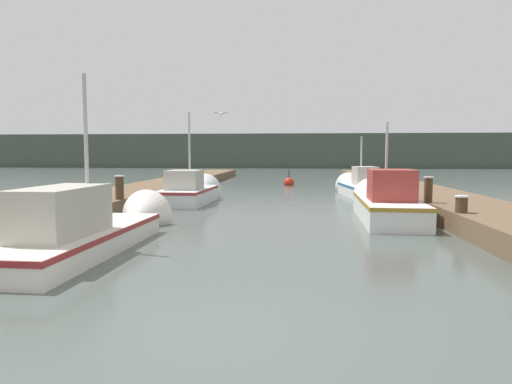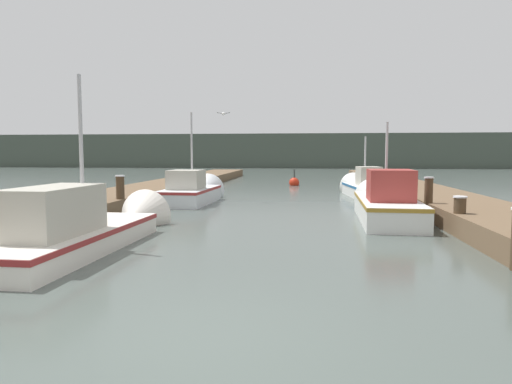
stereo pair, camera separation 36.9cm
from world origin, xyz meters
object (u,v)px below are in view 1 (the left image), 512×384
(fishing_boat_0, at_px, (99,227))
(channel_buoy, at_px, (289,183))
(fishing_boat_2, at_px, (192,191))
(mooring_piling_0, at_px, (428,198))
(mooring_piling_3, at_px, (120,195))
(mooring_piling_1, at_px, (461,214))
(fishing_boat_1, at_px, (384,202))
(seagull_lead, at_px, (221,114))
(fishing_boat_3, at_px, (359,187))

(fishing_boat_0, bearing_deg, channel_buoy, 79.79)
(fishing_boat_2, bearing_deg, mooring_piling_0, -25.57)
(mooring_piling_3, relative_size, channel_buoy, 1.15)
(mooring_piling_3, bearing_deg, channel_buoy, 70.14)
(mooring_piling_3, distance_m, channel_buoy, 15.17)
(mooring_piling_1, bearing_deg, mooring_piling_0, 93.84)
(fishing_boat_2, height_order, mooring_piling_3, fishing_boat_2)
(fishing_boat_1, relative_size, mooring_piling_0, 4.71)
(fishing_boat_0, relative_size, fishing_boat_2, 1.33)
(mooring_piling_0, bearing_deg, mooring_piling_3, 179.59)
(fishing_boat_1, xyz_separation_m, seagull_lead, (-5.88, 4.29, 3.16))
(mooring_piling_3, bearing_deg, fishing_boat_1, 2.95)
(fishing_boat_2, distance_m, mooring_piling_1, 10.65)
(fishing_boat_2, height_order, fishing_boat_3, fishing_boat_2)
(fishing_boat_1, height_order, mooring_piling_0, fishing_boat_1)
(mooring_piling_0, distance_m, mooring_piling_1, 2.36)
(seagull_lead, bearing_deg, fishing_boat_3, -156.94)
(fishing_boat_2, xyz_separation_m, mooring_piling_3, (-1.37, -4.16, 0.21))
(fishing_boat_2, height_order, mooring_piling_0, fishing_boat_2)
(fishing_boat_1, relative_size, mooring_piling_1, 6.43)
(fishing_boat_1, height_order, fishing_boat_2, fishing_boat_2)
(fishing_boat_0, xyz_separation_m, fishing_boat_2, (0.02, 8.75, 0.04))
(fishing_boat_3, bearing_deg, mooring_piling_3, -143.14)
(fishing_boat_3, height_order, channel_buoy, fishing_boat_3)
(fishing_boat_1, bearing_deg, mooring_piling_3, -174.85)
(channel_buoy, height_order, seagull_lead, seagull_lead)
(fishing_boat_2, relative_size, seagull_lead, 8.82)
(fishing_boat_2, height_order, seagull_lead, seagull_lead)
(fishing_boat_2, relative_size, channel_buoy, 4.34)
(mooring_piling_1, bearing_deg, fishing_boat_0, -165.46)
(seagull_lead, bearing_deg, channel_buoy, -110.40)
(fishing_boat_2, distance_m, channel_buoy, 10.79)
(mooring_piling_1, xyz_separation_m, seagull_lead, (-7.23, 7.14, 3.15))
(mooring_piling_3, height_order, seagull_lead, seagull_lead)
(mooring_piling_0, xyz_separation_m, seagull_lead, (-7.08, 4.79, 2.98))
(fishing_boat_0, bearing_deg, mooring_piling_0, 29.96)
(fishing_boat_1, height_order, fishing_boat_3, fishing_boat_1)
(fishing_boat_1, relative_size, fishing_boat_2, 1.25)
(fishing_boat_3, xyz_separation_m, seagull_lead, (-6.10, -3.24, 3.24))
(mooring_piling_3, xyz_separation_m, seagull_lead, (2.51, 4.72, 2.98))
(channel_buoy, bearing_deg, fishing_boat_2, -110.50)
(mooring_piling_0, relative_size, channel_buoy, 1.16)
(fishing_boat_3, bearing_deg, seagull_lead, -157.91)
(fishing_boat_3, distance_m, mooring_piling_1, 10.44)
(fishing_boat_1, bearing_deg, fishing_boat_3, 90.54)
(seagull_lead, bearing_deg, fishing_boat_0, 77.97)
(fishing_boat_3, height_order, seagull_lead, seagull_lead)
(fishing_boat_1, distance_m, mooring_piling_0, 1.31)
(fishing_boat_0, height_order, fishing_boat_1, fishing_boat_0)
(mooring_piling_0, relative_size, seagull_lead, 2.35)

